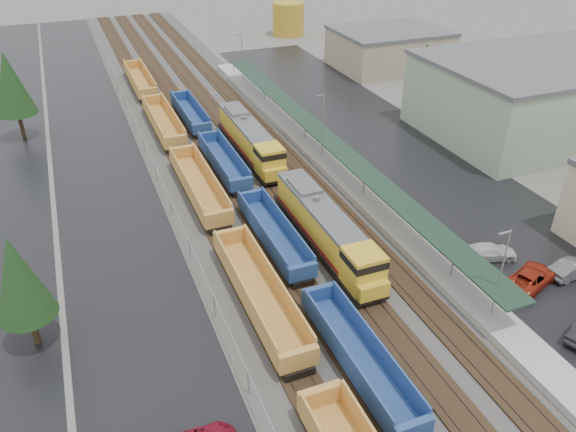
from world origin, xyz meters
The scene contains 19 objects.
ballast_strip centered at (0.00, 60.00, 0.04)m, with size 20.00×160.00×0.08m, color #302D2B.
trackbed centered at (0.00, 60.00, 0.16)m, with size 14.60×160.00×0.22m.
west_parking_lot centered at (-15.00, 60.00, 0.01)m, with size 10.00×160.00×0.02m, color black.
west_road centered at (-25.00, 60.00, 0.01)m, with size 9.00×160.00×0.02m, color black.
east_commuter_lot centered at (19.00, 50.00, 0.01)m, with size 16.00×100.00×0.02m, color black.
station_platform centered at (9.50, 50.01, 0.73)m, with size 3.00×80.00×8.00m.
chainlink_fence centered at (-9.50, 58.44, 1.61)m, with size 0.08×160.04×2.02m.
industrial_buildings centered at (37.76, 45.85, 4.25)m, with size 32.52×75.30×9.50m.
tree_west_near centered at (-22.00, 30.00, 5.82)m, with size 3.96×3.96×9.00m.
tree_west_far centered at (-23.00, 70.00, 7.12)m, with size 4.84×4.84×11.00m.
tree_east centered at (28.00, 58.00, 6.47)m, with size 4.40×4.40×10.00m.
locomotive_lead centered at (2.00, 32.72, 2.22)m, with size 2.76×18.21×4.12m.
locomotive_trail centered at (2.00, 53.72, 2.22)m, with size 2.76×18.21×4.12m.
well_string_yellow centered at (-6.00, 37.34, 1.24)m, with size 2.85×110.62×2.52m.
well_string_blue centered at (-2.00, 27.38, 1.14)m, with size 2.54×94.41×2.26m.
storage_tank centered at (28.55, 108.22, 3.26)m, with size 6.53×6.53×6.53m, color #AF8923.
parked_car_east_b centered at (15.31, 22.26, 0.74)m, with size 5.35×2.47×1.49m, color maroon.
parked_car_east_c centered at (14.66, 26.53, 0.68)m, with size 4.68×1.90×1.36m, color silver.
parked_car_east_e centered at (19.46, 21.94, 0.75)m, with size 4.56×1.59×1.50m, color #545659.
Camera 1 is at (-16.41, -4.07, 28.44)m, focal length 35.00 mm.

